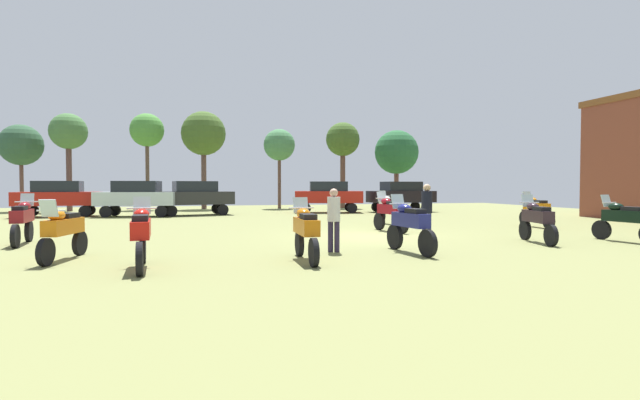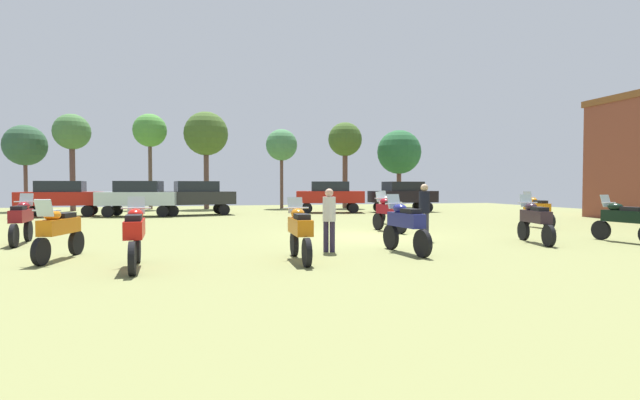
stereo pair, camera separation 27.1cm
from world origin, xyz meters
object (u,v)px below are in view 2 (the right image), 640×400
object	(u,v)px
motorcycle_5	(135,234)
motorcycle_7	(623,219)
tree_2	(345,141)
tree_4	(150,131)
motorcycle_3	(59,230)
motorcycle_10	(300,230)
car_5	(403,194)
person_1	(424,207)
car_2	(197,195)
car_4	(139,196)
motorcycle_2	(405,224)
tree_1	(25,146)
tree_3	(282,146)
motorcycle_4	(535,219)
motorcycle_1	(536,210)
car_3	(61,196)
tree_6	(399,152)
motorcycle_9	(389,212)
car_1	(330,194)
person_2	(329,215)
tree_5	(206,134)
motorcycle_8	(390,208)
tree_7	(72,134)
motorcycle_6	(21,219)

from	to	relation	value
motorcycle_5	motorcycle_7	distance (m)	13.97
tree_2	tree_4	distance (m)	14.59
motorcycle_3	motorcycle_10	distance (m)	5.65
car_5	person_1	size ratio (longest dim) A/B	2.45
car_2	car_4	distance (m)	3.17
motorcycle_2	tree_1	distance (m)	29.89
motorcycle_10	tree_3	xyz separation A→B (m)	(3.62, 24.77, 4.08)
motorcycle_3	motorcycle_4	distance (m)	13.01
motorcycle_1	motorcycle_5	world-z (taller)	motorcycle_5
motorcycle_7	motorcycle_10	bearing A→B (deg)	178.25
car_2	car_3	xyz separation A→B (m)	(-7.40, 0.57, 0.00)
motorcycle_4	tree_3	distance (m)	23.95
motorcycle_10	tree_6	bearing A→B (deg)	62.80
motorcycle_7	motorcycle_9	bearing A→B (deg)	132.51
motorcycle_10	tree_4	size ratio (longest dim) A/B	0.32
motorcycle_10	car_2	distance (m)	18.03
car_1	car_3	distance (m)	15.70
car_3	tree_2	world-z (taller)	tree_2
person_1	person_2	size ratio (longest dim) A/B	1.08
motorcycle_4	motorcycle_5	size ratio (longest dim) A/B	0.97
car_1	tree_5	size ratio (longest dim) A/B	0.63
tree_1	motorcycle_7	bearing A→B (deg)	-44.62
motorcycle_1	person_1	xyz separation A→B (m)	(-6.63, -3.05, 0.32)
motorcycle_8	car_1	distance (m)	9.41
car_2	tree_5	distance (m)	8.68
motorcycle_3	tree_4	bearing A→B (deg)	-76.74
car_2	car_4	world-z (taller)	same
car_3	tree_6	size ratio (longest dim) A/B	0.70
motorcycle_1	tree_3	xyz separation A→B (m)	(-7.64, 18.75, 4.06)
motorcycle_4	person_2	bearing A→B (deg)	-164.53
tree_1	car_4	bearing A→B (deg)	-42.73
car_4	tree_1	world-z (taller)	tree_1
tree_2	car_2	bearing A→B (deg)	-150.24
motorcycle_2	tree_5	distance (m)	25.67
motorcycle_5	car_2	distance (m)	18.01
motorcycle_8	car_2	xyz separation A→B (m)	(-8.54, 8.86, 0.42)
car_4	tree_7	xyz separation A→B (m)	(-5.11, 6.82, 4.10)
car_2	tree_3	distance (m)	9.99
motorcycle_8	person_2	size ratio (longest dim) A/B	1.39
tree_4	tree_5	bearing A→B (deg)	-5.27
motorcycle_6	motorcycle_7	size ratio (longest dim) A/B	1.06
motorcycle_2	tree_1	size ratio (longest dim) A/B	0.38
motorcycle_2	motorcycle_9	size ratio (longest dim) A/B	1.01
motorcycle_4	car_3	world-z (taller)	car_3
motorcycle_2	motorcycle_5	xyz separation A→B (m)	(-6.46, -0.71, -0.00)
tree_4	tree_7	bearing A→B (deg)	-163.51
motorcycle_2	tree_3	size ratio (longest dim) A/B	0.37
tree_1	motorcycle_1	bearing A→B (deg)	-36.99
motorcycle_4	motorcycle_7	size ratio (longest dim) A/B	1.01
car_2	tree_5	world-z (taller)	tree_5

